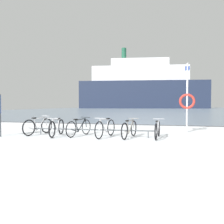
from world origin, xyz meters
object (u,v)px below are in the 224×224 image
Objects in this scene: bicycle_4 at (129,129)px; rescue_post at (187,100)px; bicycle_2 at (79,127)px; ferry_ship at (141,88)px; bicycle_3 at (105,128)px; bicycle_1 at (57,128)px; bicycle_0 at (38,126)px; bicycle_5 at (157,130)px.

bicycle_4 is 3.58m from rescue_post.
ferry_ship reaches higher than bicycle_2.
bicycle_3 reaches higher than bicycle_2.
rescue_post is at bearing 24.12° from bicycle_1.
bicycle_1 is 0.95m from bicycle_2.
bicycle_0 is 3.14m from bicycle_3.
rescue_post reaches higher than bicycle_2.
rescue_post is at bearing -83.61° from ferry_ship.
bicycle_2 is (1.95, -0.00, -0.01)m from bicycle_0.
bicycle_3 reaches higher than bicycle_1.
bicycle_1 is at bearing -12.95° from bicycle_0.
bicycle_0 is 4.11m from bicycle_4.
rescue_post is (4.63, 2.24, 1.22)m from bicycle_2.
bicycle_3 is 0.52× the size of rescue_post.
bicycle_5 is at bearing 4.82° from bicycle_1.
bicycle_5 is at bearing -84.72° from ferry_ship.
bicycle_3 is 0.98m from bicycle_4.
ferry_ship is (-8.90, 79.45, 7.14)m from rescue_post.
bicycle_5 is (1.10, 0.15, -0.01)m from bicycle_4.
rescue_post reaches higher than bicycle_3.
rescue_post reaches higher than bicycle_1.
bicycle_5 is (4.18, 0.35, -0.02)m from bicycle_1.
bicycle_1 is (1.04, -0.24, -0.01)m from bicycle_0.
bicycle_0 is at bearing 179.99° from bicycle_2.
bicycle_4 is (2.16, -0.04, -0.01)m from bicycle_2.
bicycle_1 is 6.20m from rescue_post.
bicycle_4 is 0.03× the size of ferry_ship.
bicycle_0 reaches higher than bicycle_2.
ferry_ship is (-5.46, 81.80, 8.35)m from bicycle_3.
rescue_post is (6.58, 2.24, 1.21)m from bicycle_0.
bicycle_0 is at bearing -161.17° from rescue_post.
bicycle_2 is 0.51× the size of rescue_post.
bicycle_3 is at bearing -5.31° from bicycle_2.
bicycle_5 is at bearing -122.64° from rescue_post.
bicycle_3 is at bearing -2.02° from bicycle_0.
bicycle_1 reaches higher than bicycle_4.
rescue_post is at bearing 42.79° from bicycle_4.
bicycle_0 reaches higher than bicycle_1.
bicycle_2 is at bearing 174.69° from bicycle_3.
bicycle_1 is 0.03× the size of ferry_ship.
bicycle_4 is at bearing -172.13° from bicycle_5.
bicycle_5 is (3.26, 0.11, -0.02)m from bicycle_2.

